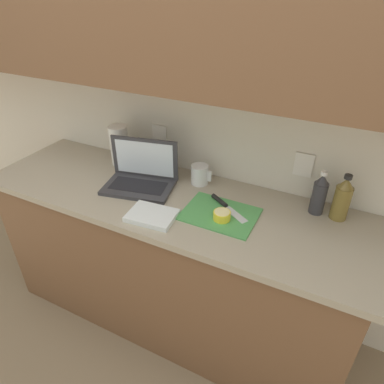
% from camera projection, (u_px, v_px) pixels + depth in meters
% --- Properties ---
extents(ground_plane, '(12.00, 12.00, 0.00)m').
position_uv_depth(ground_plane, '(172.00, 313.00, 2.23)').
color(ground_plane, '#847056').
rests_on(ground_plane, ground).
extents(wall_back, '(5.20, 0.38, 2.60)m').
position_uv_depth(wall_back, '(188.00, 54.00, 1.58)').
color(wall_back, silver).
rests_on(wall_back, ground_plane).
extents(counter_unit, '(2.03, 0.63, 0.91)m').
position_uv_depth(counter_unit, '(168.00, 259.00, 1.99)').
color(counter_unit, brown).
rests_on(counter_unit, ground_plane).
extents(laptop, '(0.40, 0.30, 0.24)m').
position_uv_depth(laptop, '(141.00, 175.00, 1.82)').
color(laptop, '#333338').
rests_on(laptop, counter_unit).
extents(cutting_board, '(0.34, 0.26, 0.01)m').
position_uv_depth(cutting_board, '(220.00, 214.00, 1.61)').
color(cutting_board, '#4C9E51').
rests_on(cutting_board, counter_unit).
extents(knife, '(0.23, 0.15, 0.02)m').
position_uv_depth(knife, '(223.00, 204.00, 1.67)').
color(knife, silver).
rests_on(knife, cutting_board).
extents(lemon_half_cut, '(0.08, 0.08, 0.04)m').
position_uv_depth(lemon_half_cut, '(222.00, 215.00, 1.56)').
color(lemon_half_cut, yellow).
rests_on(lemon_half_cut, cutting_board).
extents(bottle_green_soda, '(0.07, 0.07, 0.22)m').
position_uv_depth(bottle_green_soda, '(319.00, 194.00, 1.58)').
color(bottle_green_soda, '#333338').
rests_on(bottle_green_soda, counter_unit).
extents(bottle_oil_tall, '(0.08, 0.08, 0.23)m').
position_uv_depth(bottle_oil_tall, '(342.00, 199.00, 1.54)').
color(bottle_oil_tall, olive).
rests_on(bottle_oil_tall, counter_unit).
extents(measuring_cup, '(0.11, 0.09, 0.11)m').
position_uv_depth(measuring_cup, '(200.00, 175.00, 1.83)').
color(measuring_cup, silver).
rests_on(measuring_cup, counter_unit).
extents(paper_towel_roll, '(0.11, 0.11, 0.24)m').
position_uv_depth(paper_towel_roll, '(119.00, 145.00, 2.00)').
color(paper_towel_roll, white).
rests_on(paper_towel_roll, counter_unit).
extents(dish_towel, '(0.23, 0.18, 0.02)m').
position_uv_depth(dish_towel, '(152.00, 215.00, 1.59)').
color(dish_towel, white).
rests_on(dish_towel, counter_unit).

